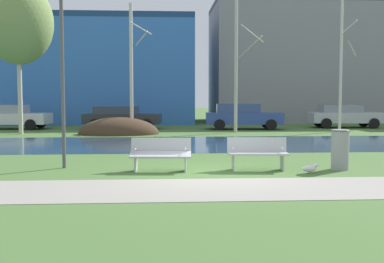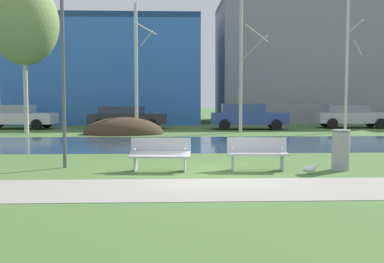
# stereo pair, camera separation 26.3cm
# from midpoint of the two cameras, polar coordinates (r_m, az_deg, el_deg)

# --- Properties ---
(ground_plane) EXTENTS (120.00, 120.00, 0.00)m
(ground_plane) POSITION_cam_midpoint_polar(r_m,az_deg,el_deg) (21.92, -0.65, -0.95)
(ground_plane) COLOR #476B33
(paved_path_strip) EXTENTS (60.00, 2.49, 0.01)m
(paved_path_strip) POSITION_cam_midpoint_polar(r_m,az_deg,el_deg) (10.25, 2.71, -6.85)
(paved_path_strip) COLOR gray
(paved_path_strip) RESTS_ON ground
(river_band) EXTENTS (80.00, 6.82, 0.01)m
(river_band) POSITION_cam_midpoint_polar(r_m,az_deg,el_deg) (19.92, -0.36, -1.46)
(river_band) COLOR #284256
(river_band) RESTS_ON ground
(soil_mound) EXTENTS (4.23, 2.75, 1.77)m
(soil_mound) POSITION_cam_midpoint_polar(r_m,az_deg,el_deg) (25.31, -9.03, -0.31)
(soil_mound) COLOR #423021
(soil_mound) RESTS_ON ground
(bench_left) EXTENTS (1.64, 0.68, 0.87)m
(bench_left) POSITION_cam_midpoint_polar(r_m,az_deg,el_deg) (12.64, -4.36, -2.61)
(bench_left) COLOR #B2B5B7
(bench_left) RESTS_ON ground
(bench_right) EXTENTS (1.64, 0.68, 0.87)m
(bench_right) POSITION_cam_midpoint_polar(r_m,az_deg,el_deg) (12.87, 7.24, -2.51)
(bench_right) COLOR #B2B5B7
(bench_right) RESTS_ON ground
(trash_bin) EXTENTS (0.50, 0.50, 1.08)m
(trash_bin) POSITION_cam_midpoint_polar(r_m,az_deg,el_deg) (13.41, 16.73, -2.01)
(trash_bin) COLOR gray
(trash_bin) RESTS_ON ground
(seagull) EXTENTS (0.45, 0.17, 0.26)m
(seagull) POSITION_cam_midpoint_polar(r_m,az_deg,el_deg) (12.61, 13.33, -4.29)
(seagull) COLOR white
(seagull) RESTS_ON ground
(streetlamp) EXTENTS (0.32, 0.32, 5.97)m
(streetlamp) POSITION_cam_midpoint_polar(r_m,az_deg,el_deg) (13.71, -15.85, 12.23)
(streetlamp) COLOR #4C4C51
(streetlamp) RESTS_ON ground
(birch_far_left) EXTENTS (3.57, 3.57, 7.89)m
(birch_far_left) POSITION_cam_midpoint_polar(r_m,az_deg,el_deg) (26.74, -20.31, 12.05)
(birch_far_left) COLOR #BCB7A8
(birch_far_left) RESTS_ON ground
(birch_left) EXTENTS (1.21, 2.02, 6.89)m
(birch_left) POSITION_cam_midpoint_polar(r_m,az_deg,el_deg) (25.79, -7.50, 7.65)
(birch_left) COLOR beige
(birch_left) RESTS_ON ground
(birch_center_left) EXTENTS (1.60, 2.89, 7.33)m
(birch_center_left) POSITION_cam_midpoint_polar(r_m,az_deg,el_deg) (26.32, 5.10, 8.07)
(birch_center_left) COLOR #BCB7A8
(birch_center_left) RESTS_ON ground
(birch_center) EXTENTS (0.93, 1.66, 7.92)m
(birch_center) POSITION_cam_midpoint_polar(r_m,az_deg,el_deg) (27.97, 17.14, 8.19)
(birch_center) COLOR beige
(birch_center) RESTS_ON ground
(parked_van_nearest_white) EXTENTS (4.75, 2.31, 1.46)m
(parked_van_nearest_white) POSITION_cam_midpoint_polar(r_m,az_deg,el_deg) (30.89, -21.27, 1.71)
(parked_van_nearest_white) COLOR silver
(parked_van_nearest_white) RESTS_ON ground
(parked_sedan_second_dark) EXTENTS (4.79, 2.19, 1.36)m
(parked_sedan_second_dark) POSITION_cam_midpoint_polar(r_m,az_deg,el_deg) (29.48, -8.72, 1.76)
(parked_sedan_second_dark) COLOR #282B30
(parked_sedan_second_dark) RESTS_ON ground
(parked_hatch_third_blue) EXTENTS (4.66, 2.18, 1.54)m
(parked_hatch_third_blue) POSITION_cam_midpoint_polar(r_m,az_deg,el_deg) (28.79, 5.77, 1.87)
(parked_hatch_third_blue) COLOR #2D4793
(parked_hatch_third_blue) RESTS_ON ground
(parked_wagon_fourth_silver) EXTENTS (4.52, 2.28, 1.43)m
(parked_wagon_fourth_silver) POSITION_cam_midpoint_polar(r_m,az_deg,el_deg) (31.58, 17.50, 1.83)
(parked_wagon_fourth_silver) COLOR #B2B5BC
(parked_wagon_fourth_silver) RESTS_ON ground
(building_blue_store) EXTENTS (13.47, 9.06, 7.68)m
(building_blue_store) POSITION_cam_midpoint_polar(r_m,az_deg,el_deg) (37.40, -10.75, 7.00)
(building_blue_store) COLOR #3870C6
(building_blue_store) RESTS_ON ground
(building_grey_warehouse) EXTENTS (16.30, 7.65, 9.26)m
(building_grey_warehouse) POSITION_cam_midpoint_polar(r_m,az_deg,el_deg) (39.82, 14.21, 7.91)
(building_grey_warehouse) COLOR gray
(building_grey_warehouse) RESTS_ON ground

